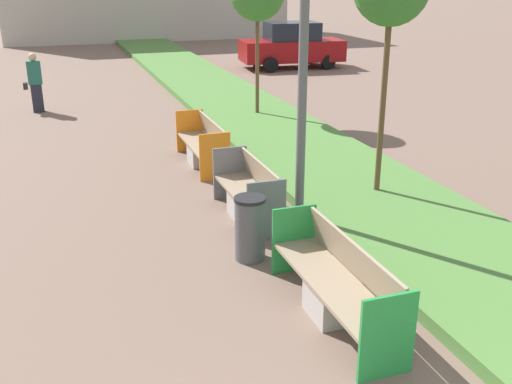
{
  "coord_description": "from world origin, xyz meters",
  "views": [
    {
      "loc": [
        -1.96,
        -1.27,
        3.87
      ],
      "look_at": [
        0.9,
        7.03,
        0.6
      ],
      "focal_mm": 42.0,
      "sensor_mm": 36.0,
      "label": 1
    }
  ],
  "objects_px": {
    "bench_grey_frame": "(249,196)",
    "bench_orange_frame": "(203,147)",
    "litter_bin": "(250,228)",
    "pedestrian_walking": "(35,82)",
    "parked_car_distant": "(292,46)",
    "bench_green_frame": "(336,287)"
  },
  "relations": [
    {
      "from": "bench_orange_frame",
      "to": "litter_bin",
      "type": "distance_m",
      "value": 4.54
    },
    {
      "from": "litter_bin",
      "to": "bench_orange_frame",
      "type": "bearing_deg",
      "value": 83.94
    },
    {
      "from": "bench_grey_frame",
      "to": "bench_orange_frame",
      "type": "height_order",
      "value": "same"
    },
    {
      "from": "bench_green_frame",
      "to": "pedestrian_walking",
      "type": "distance_m",
      "value": 13.09
    },
    {
      "from": "litter_bin",
      "to": "parked_car_distant",
      "type": "distance_m",
      "value": 17.79
    },
    {
      "from": "bench_orange_frame",
      "to": "pedestrian_walking",
      "type": "height_order",
      "value": "pedestrian_walking"
    },
    {
      "from": "bench_grey_frame",
      "to": "bench_orange_frame",
      "type": "relative_size",
      "value": 0.9
    },
    {
      "from": "bench_grey_frame",
      "to": "parked_car_distant",
      "type": "relative_size",
      "value": 0.45
    },
    {
      "from": "pedestrian_walking",
      "to": "parked_car_distant",
      "type": "height_order",
      "value": "parked_car_distant"
    },
    {
      "from": "pedestrian_walking",
      "to": "litter_bin",
      "type": "bearing_deg",
      "value": -75.54
    },
    {
      "from": "litter_bin",
      "to": "bench_green_frame",
      "type": "bearing_deg",
      "value": -74.56
    },
    {
      "from": "parked_car_distant",
      "to": "bench_orange_frame",
      "type": "bearing_deg",
      "value": -114.82
    },
    {
      "from": "bench_green_frame",
      "to": "pedestrian_walking",
      "type": "bearing_deg",
      "value": 104.59
    },
    {
      "from": "bench_green_frame",
      "to": "bench_grey_frame",
      "type": "xyz_separation_m",
      "value": [
        -0.01,
        3.24,
        -0.01
      ]
    },
    {
      "from": "bench_grey_frame",
      "to": "pedestrian_walking",
      "type": "height_order",
      "value": "pedestrian_walking"
    },
    {
      "from": "bench_grey_frame",
      "to": "pedestrian_walking",
      "type": "relative_size",
      "value": 1.16
    },
    {
      "from": "bench_green_frame",
      "to": "bench_orange_frame",
      "type": "distance_m",
      "value": 6.26
    },
    {
      "from": "pedestrian_walking",
      "to": "parked_car_distant",
      "type": "xyz_separation_m",
      "value": [
        10.08,
        5.32,
        0.06
      ]
    },
    {
      "from": "bench_green_frame",
      "to": "bench_orange_frame",
      "type": "relative_size",
      "value": 1.13
    },
    {
      "from": "bench_grey_frame",
      "to": "litter_bin",
      "type": "height_order",
      "value": "bench_grey_frame"
    },
    {
      "from": "bench_grey_frame",
      "to": "pedestrian_walking",
      "type": "xyz_separation_m",
      "value": [
        -3.29,
        9.42,
        0.49
      ]
    },
    {
      "from": "bench_grey_frame",
      "to": "bench_orange_frame",
      "type": "bearing_deg",
      "value": 89.95
    }
  ]
}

